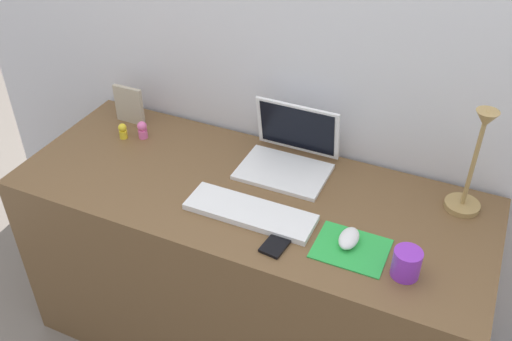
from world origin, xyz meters
TOP-DOWN VIEW (x-y plane):
  - ground_plane at (0.00, 0.00)m, footprint 6.00×6.00m
  - back_wall at (0.00, 0.35)m, footprint 2.78×0.05m
  - desk at (0.00, 0.00)m, footprint 1.58×0.62m
  - laptop at (0.07, 0.19)m, footprint 0.30×0.25m
  - keyboard at (0.06, -0.11)m, footprint 0.41×0.13m
  - mousepad at (0.39, -0.13)m, footprint 0.21×0.17m
  - mouse at (0.37, -0.11)m, footprint 0.06×0.10m
  - cell_phone at (0.18, -0.19)m, footprint 0.08×0.13m
  - desk_lamp at (0.65, 0.17)m, footprint 0.11×0.15m
  - picture_frame at (-0.60, 0.20)m, footprint 0.12×0.02m
  - coffee_mug at (0.55, -0.16)m, footprint 0.08×0.08m
  - toy_figurine_purple at (-0.57, 0.22)m, footprint 0.03×0.03m
  - toy_figurine_yellow at (-0.56, 0.10)m, footprint 0.03×0.03m
  - toy_figurine_pink at (-0.50, 0.13)m, footprint 0.04×0.04m

SIDE VIEW (x-z plane):
  - ground_plane at x=0.00m, z-range 0.00..0.00m
  - desk at x=0.00m, z-range 0.00..0.74m
  - mousepad at x=0.39m, z-range 0.74..0.74m
  - cell_phone at x=0.18m, z-range 0.74..0.75m
  - keyboard at x=0.06m, z-range 0.74..0.76m
  - mouse at x=0.37m, z-range 0.74..0.78m
  - toy_figurine_purple at x=-0.57m, z-range 0.74..0.80m
  - toy_figurine_yellow at x=-0.56m, z-range 0.74..0.80m
  - toy_figurine_pink at x=-0.50m, z-range 0.74..0.81m
  - coffee_mug at x=0.55m, z-range 0.74..0.83m
  - laptop at x=0.07m, z-range 0.69..0.90m
  - picture_frame at x=-0.60m, z-range 0.74..0.89m
  - back_wall at x=0.00m, z-range 0.00..1.66m
  - desk_lamp at x=0.65m, z-range 0.73..1.12m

